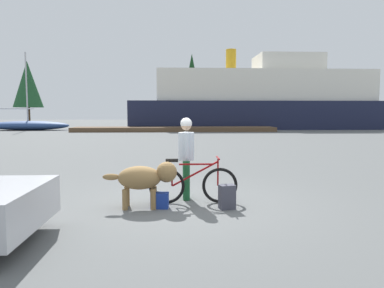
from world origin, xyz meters
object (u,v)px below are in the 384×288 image
(bicycle, at_px, (193,184))
(sailboat_moored, at_px, (28,125))
(person_cyclist, at_px, (186,151))
(ferry_boat, at_px, (262,101))
(dog, at_px, (145,178))
(handbag_pannier, at_px, (160,200))
(backpack, at_px, (227,197))

(bicycle, distance_m, sailboat_moored, 32.58)
(person_cyclist, relative_size, ferry_boat, 0.06)
(dog, bearing_deg, handbag_pannier, -12.70)
(bicycle, relative_size, sailboat_moored, 0.22)
(sailboat_moored, bearing_deg, handbag_pannier, -64.66)
(person_cyclist, distance_m, handbag_pannier, 1.21)
(bicycle, distance_m, backpack, 0.76)
(bicycle, xyz_separation_m, ferry_boat, (9.35, 32.34, 2.58))
(handbag_pannier, distance_m, ferry_boat, 34.27)
(ferry_boat, bearing_deg, dog, -107.44)
(person_cyclist, height_order, sailboat_moored, sailboat_moored)
(bicycle, relative_size, dog, 1.26)
(handbag_pannier, xyz_separation_m, sailboat_moored, (-13.96, 29.46, 0.34))
(dog, bearing_deg, backpack, -6.26)
(bicycle, relative_size, backpack, 3.87)
(dog, xyz_separation_m, handbag_pannier, (0.27, -0.06, -0.42))
(person_cyclist, bearing_deg, bicycle, -73.56)
(person_cyclist, distance_m, ferry_boat, 33.39)
(dog, height_order, ferry_boat, ferry_boat)
(ferry_boat, xyz_separation_m, sailboat_moored, (-23.93, -3.20, -2.48))
(person_cyclist, height_order, dog, person_cyclist)
(backpack, bearing_deg, person_cyclist, 131.64)
(sailboat_moored, bearing_deg, ferry_boat, 7.61)
(bicycle, bearing_deg, sailboat_moored, 116.59)
(person_cyclist, distance_m, sailboat_moored, 32.20)
(backpack, bearing_deg, sailboat_moored, 117.19)
(ferry_boat, relative_size, sailboat_moored, 3.53)
(handbag_pannier, bearing_deg, ferry_boat, 73.02)
(person_cyclist, height_order, handbag_pannier, person_cyclist)
(dog, relative_size, backpack, 3.07)
(person_cyclist, bearing_deg, backpack, -48.36)
(bicycle, height_order, backpack, bicycle)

